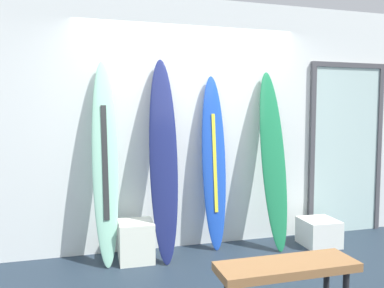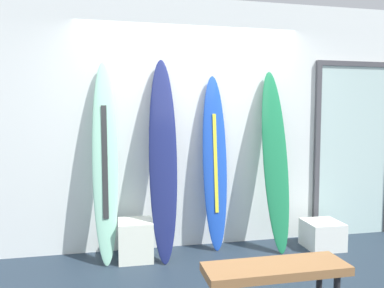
% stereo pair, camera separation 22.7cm
% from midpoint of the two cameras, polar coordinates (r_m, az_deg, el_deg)
% --- Properties ---
extents(wall_back, '(7.20, 0.20, 2.80)m').
position_cam_midpoint_polar(wall_back, '(4.33, -2.22, 3.06)').
color(wall_back, silver).
rests_on(wall_back, ground).
extents(surfboard_seafoam, '(0.27, 0.43, 2.06)m').
position_cam_midpoint_polar(surfboard_seafoam, '(3.90, -14.74, -2.68)').
color(surfboard_seafoam, '#8BCCAF').
rests_on(surfboard_seafoam, ground).
extents(surfboard_navy, '(0.32, 0.53, 2.11)m').
position_cam_midpoint_polar(surfboard_navy, '(3.90, -6.03, -2.22)').
color(surfboard_navy, navy).
rests_on(surfboard_navy, ground).
extents(surfboard_cobalt, '(0.29, 0.28, 1.94)m').
position_cam_midpoint_polar(surfboard_cobalt, '(4.18, 1.81, -3.06)').
color(surfboard_cobalt, '#1C47B7').
rests_on(surfboard_cobalt, ground).
extents(surfboard_emerald, '(0.30, 0.50, 2.01)m').
position_cam_midpoint_polar(surfboard_emerald, '(4.31, 10.80, -2.47)').
color(surfboard_emerald, '#1B7246').
rests_on(surfboard_emerald, ground).
extents(display_block_left, '(0.35, 0.35, 0.41)m').
position_cam_midpoint_polar(display_block_left, '(4.04, -10.17, -14.36)').
color(display_block_left, white).
rests_on(display_block_left, ground).
extents(display_block_center, '(0.40, 0.40, 0.30)m').
position_cam_midpoint_polar(display_block_center, '(4.65, 17.38, -12.70)').
color(display_block_center, white).
rests_on(display_block_center, ground).
extents(glass_door, '(1.05, 0.06, 2.16)m').
position_cam_midpoint_polar(glass_door, '(5.12, 21.20, -0.27)').
color(glass_door, silver).
rests_on(glass_door, ground).
extents(bench, '(0.99, 0.31, 0.49)m').
position_cam_midpoint_polar(bench, '(2.78, 11.85, -18.54)').
color(bench, olive).
rests_on(bench, ground).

